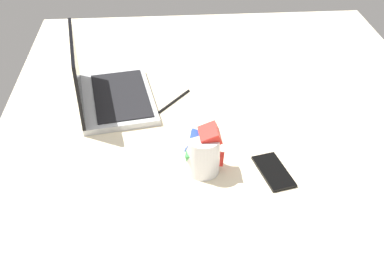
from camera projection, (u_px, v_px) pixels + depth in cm
name	position (u px, v px, depth cm)	size (l,w,h in cm)	color
bed_mattress	(231.00, 163.00, 140.78)	(180.00, 140.00, 18.00)	beige
laptop	(106.00, 91.00, 148.24)	(36.37, 28.17, 23.00)	#B7BABC
snack_cup	(203.00, 152.00, 121.29)	(9.28, 10.81, 14.46)	silver
cell_phone	(273.00, 171.00, 123.74)	(6.80, 14.00, 0.80)	black
charger_cable	(174.00, 102.00, 150.72)	(17.00, 0.60, 0.60)	black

